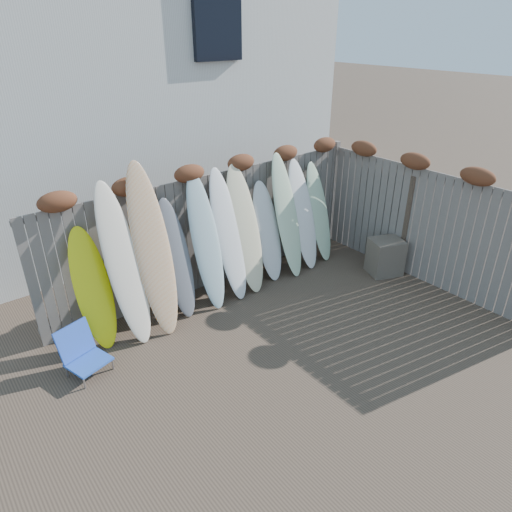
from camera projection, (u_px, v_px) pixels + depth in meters
ground at (307, 347)px, 6.60m from camera, size 80.00×80.00×0.00m
back_fence at (215, 220)px, 7.76m from camera, size 6.05×0.28×2.24m
right_fence at (425, 219)px, 7.91m from camera, size 0.28×4.40×2.24m
house at (123, 73)px, 9.94m from camera, size 8.50×5.50×6.33m
beach_chair at (82, 351)px, 6.04m from camera, size 0.62×0.64×0.66m
wooden_crate at (385, 257)px, 8.41m from camera, size 0.71×0.66×0.67m
lattice_panel at (385, 215)px, 8.69m from camera, size 0.25×1.21×1.83m
surfboard_0 at (93, 289)px, 6.37m from camera, size 0.52×0.64×1.74m
surfboard_1 at (124, 265)px, 6.40m from camera, size 0.54×0.83×2.31m
surfboard_2 at (153, 250)px, 6.60m from camera, size 0.62×0.92×2.49m
surfboard_3 at (177, 259)px, 7.05m from camera, size 0.47×0.67×1.85m
surfboard_4 at (206, 242)px, 7.23m from camera, size 0.51×0.79×2.16m
surfboard_5 at (228, 235)px, 7.48m from camera, size 0.48×0.76×2.15m
surfboard_6 at (245, 230)px, 7.68m from camera, size 0.56×0.77×2.14m
surfboard_7 at (267, 232)px, 8.09m from camera, size 0.54×0.66×1.75m
surfboard_8 at (287, 216)px, 8.17m from camera, size 0.48×0.78×2.18m
surfboard_9 at (303, 215)px, 8.45m from camera, size 0.53×0.72×2.01m
surfboard_10 at (319, 212)px, 8.76m from camera, size 0.48×0.68×1.87m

